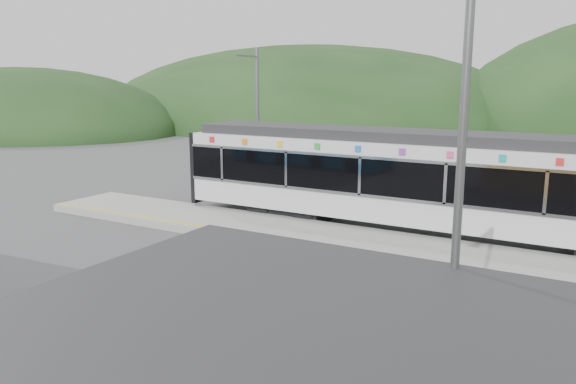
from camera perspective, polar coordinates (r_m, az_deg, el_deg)
The scene contains 7 objects.
ground at distance 16.48m, azimuth 1.15°, elevation -8.33°, with size 120.00×120.00×0.00m, color #4C4C4F.
hills at distance 19.72m, azimuth 25.14°, elevation -6.11°, with size 146.00×149.00×26.00m.
platform at distance 19.25m, azimuth 5.92°, elevation -5.02°, with size 26.00×3.20×0.30m, color #9E9E99.
yellow_line at distance 18.07m, azimuth 4.23°, elevation -5.56°, with size 26.00×0.10×0.01m, color yellow.
train at distance 20.53m, azimuth 15.42°, elevation 1.15°, with size 20.44×3.01×3.74m.
catenary_mast_west at distance 26.54m, azimuth -3.16°, elevation 7.20°, with size 0.18×1.80×7.00m.
lamp_post at distance 7.74m, azimuth 16.76°, elevation -0.39°, with size 0.54×1.23×6.78m.
Camera 1 is at (7.48, -13.60, 5.53)m, focal length 35.00 mm.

